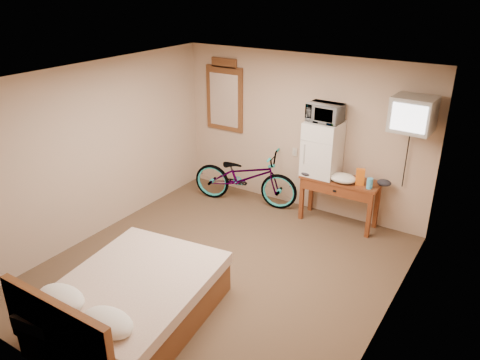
{
  "coord_description": "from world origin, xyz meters",
  "views": [
    {
      "loc": [
        3.0,
        -4.2,
        3.54
      ],
      "look_at": [
        -0.06,
        0.6,
        1.05
      ],
      "focal_mm": 35.0,
      "sensor_mm": 36.0,
      "label": 1
    }
  ],
  "objects": [
    {
      "name": "snack_bag",
      "position": [
        1.13,
        1.97,
        0.87
      ],
      "size": [
        0.14,
        0.11,
        0.24
      ],
      "primitive_type": "cube",
      "rotation": [
        0.0,
        0.0,
        0.37
      ],
      "color": "orange",
      "rests_on": "desk"
    },
    {
      "name": "mini_fridge",
      "position": [
        0.49,
        2.05,
        1.16
      ],
      "size": [
        0.51,
        0.5,
        0.83
      ],
      "color": "silver",
      "rests_on": "desk"
    },
    {
      "name": "cloth_dark_a",
      "position": [
        0.34,
        1.88,
        0.8
      ],
      "size": [
        0.24,
        0.18,
        0.09
      ],
      "primitive_type": "ellipsoid",
      "color": "black",
      "rests_on": "desk"
    },
    {
      "name": "wall_mirror",
      "position": [
        -1.44,
        2.27,
        1.67
      ],
      "size": [
        0.72,
        0.04,
        1.23
      ],
      "color": "brown",
      "rests_on": "room"
    },
    {
      "name": "crt_television",
      "position": [
        1.72,
        2.02,
        1.88
      ],
      "size": [
        0.55,
        0.61,
        0.46
      ],
      "color": "black",
      "rests_on": "room"
    },
    {
      "name": "room",
      "position": [
        -0.0,
        0.0,
        1.25
      ],
      "size": [
        4.6,
        4.64,
        2.5
      ],
      "color": "#503D28",
      "rests_on": "ground"
    },
    {
      "name": "bicycle",
      "position": [
        -0.77,
        1.88,
        0.47
      ],
      "size": [
        1.89,
        1.0,
        0.95
      ],
      "primitive_type": "imported",
      "rotation": [
        0.0,
        0.0,
        1.79
      ],
      "color": "black",
      "rests_on": "floor"
    },
    {
      "name": "cloth_cream",
      "position": [
        0.88,
        1.94,
        0.81
      ],
      "size": [
        0.4,
        0.31,
        0.12
      ],
      "primitive_type": "ellipsoid",
      "color": "beige",
      "rests_on": "desk"
    },
    {
      "name": "cloth_dark_b",
      "position": [
        1.44,
        2.13,
        0.8
      ],
      "size": [
        0.21,
        0.17,
        0.09
      ],
      "primitive_type": "ellipsoid",
      "color": "black",
      "rests_on": "desk"
    },
    {
      "name": "microwave",
      "position": [
        0.49,
        2.05,
        1.72
      ],
      "size": [
        0.51,
        0.36,
        0.27
      ],
      "primitive_type": "imported",
      "rotation": [
        0.0,
        0.0,
        -0.04
      ],
      "color": "silver",
      "rests_on": "mini_fridge"
    },
    {
      "name": "bed",
      "position": [
        -0.23,
        -1.38,
        0.3
      ],
      "size": [
        1.71,
        2.12,
        0.9
      ],
      "color": "brown",
      "rests_on": "floor"
    },
    {
      "name": "desk",
      "position": [
        0.82,
        2.01,
        0.61
      ],
      "size": [
        1.19,
        0.48,
        0.75
      ],
      "color": "brown",
      "rests_on": "floor"
    },
    {
      "name": "blue_cup",
      "position": [
        1.29,
        1.93,
        0.83
      ],
      "size": [
        0.09,
        0.09,
        0.15
      ],
      "primitive_type": "cylinder",
      "color": "#40A6DA",
      "rests_on": "desk"
    }
  ]
}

